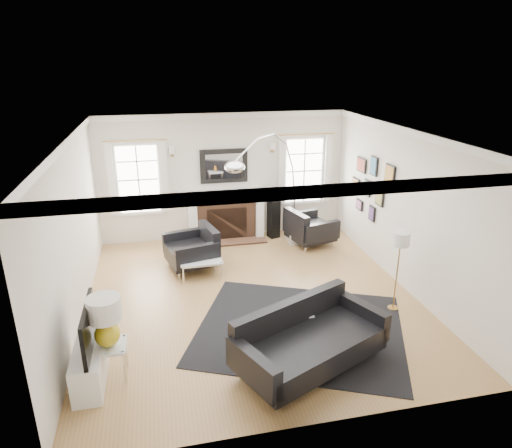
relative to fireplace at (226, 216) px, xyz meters
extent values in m
plane|color=#A37744|center=(0.00, -2.79, -0.54)|extent=(6.00, 6.00, 0.00)
cube|color=silver|center=(0.00, 0.21, 0.86)|extent=(5.50, 0.04, 2.80)
cube|color=silver|center=(0.00, -5.79, 0.86)|extent=(5.50, 0.04, 2.80)
cube|color=silver|center=(-2.75, -2.79, 0.86)|extent=(0.04, 6.00, 2.80)
cube|color=silver|center=(2.75, -2.79, 0.86)|extent=(0.04, 6.00, 2.80)
cube|color=white|center=(0.00, -2.79, 2.26)|extent=(5.50, 6.00, 0.02)
cube|color=white|center=(0.00, -2.79, 2.20)|extent=(5.50, 6.00, 0.12)
cube|color=white|center=(-0.75, 0.01, 0.01)|extent=(0.18, 0.38, 1.10)
cube|color=white|center=(0.75, 0.01, 0.01)|extent=(0.18, 0.38, 1.10)
cube|color=white|center=(0.00, 0.01, 0.51)|extent=(1.70, 0.38, 0.12)
cube|color=white|center=(0.00, 0.01, 0.41)|extent=(1.50, 0.34, 0.10)
cube|color=brown|center=(0.00, 0.03, -0.09)|extent=(1.30, 0.30, 0.90)
cube|color=black|center=(0.00, -0.07, -0.16)|extent=(0.90, 0.10, 0.76)
cube|color=brown|center=(0.00, -0.24, -0.52)|extent=(1.70, 0.50, 0.04)
cube|color=black|center=(0.00, 0.17, 1.11)|extent=(1.05, 0.06, 0.75)
cube|color=white|center=(0.00, 0.13, 1.11)|extent=(0.82, 0.02, 0.55)
cube|color=white|center=(-1.85, 0.18, 0.91)|extent=(1.00, 0.05, 1.60)
cube|color=white|center=(-1.85, 0.15, 0.91)|extent=(0.84, 0.02, 1.44)
cube|color=white|center=(-2.40, 0.08, 0.96)|extent=(0.14, 0.05, 1.55)
cube|color=white|center=(-1.30, 0.08, 0.96)|extent=(0.14, 0.05, 1.55)
cube|color=white|center=(1.85, 0.18, 0.91)|extent=(1.00, 0.05, 1.60)
cube|color=white|center=(1.85, 0.15, 0.91)|extent=(0.84, 0.02, 1.44)
cube|color=white|center=(1.30, 0.08, 0.96)|extent=(0.14, 0.05, 1.55)
cube|color=white|center=(2.40, 0.08, 0.96)|extent=(0.14, 0.05, 1.55)
cube|color=black|center=(2.72, -2.19, 1.31)|extent=(0.03, 0.34, 0.44)
cube|color=#BD8532|center=(2.70, -2.19, 1.31)|extent=(0.01, 0.29, 0.39)
cube|color=black|center=(2.72, -1.54, 1.36)|extent=(0.03, 0.28, 0.38)
cube|color=teal|center=(2.70, -1.54, 1.36)|extent=(0.01, 0.23, 0.33)
cube|color=black|center=(2.72, -0.99, 1.26)|extent=(0.03, 0.40, 0.30)
cube|color=#A64133|center=(2.70, -0.99, 1.26)|extent=(0.01, 0.35, 0.25)
cube|color=black|center=(2.72, -1.89, 0.81)|extent=(0.03, 0.30, 0.30)
cube|color=#9C9047|center=(2.70, -1.89, 0.81)|extent=(0.01, 0.25, 0.25)
cube|color=black|center=(2.72, -1.34, 0.86)|extent=(0.03, 0.26, 0.34)
cube|color=#508563|center=(2.70, -1.34, 0.86)|extent=(0.01, 0.21, 0.29)
cube|color=black|center=(2.72, -0.79, 0.81)|extent=(0.03, 0.32, 0.24)
cube|color=tan|center=(2.70, -0.79, 0.81)|extent=(0.01, 0.27, 0.19)
cube|color=black|center=(2.72, -1.64, 0.41)|extent=(0.03, 0.24, 0.30)
cube|color=#563972|center=(2.70, -1.64, 0.41)|extent=(0.01, 0.19, 0.25)
cube|color=black|center=(2.72, -1.04, 0.41)|extent=(0.03, 0.28, 0.22)
cube|color=#A96290|center=(2.70, -1.04, 0.41)|extent=(0.01, 0.23, 0.17)
cube|color=white|center=(-2.45, -4.49, -0.29)|extent=(0.35, 1.00, 0.50)
cube|color=black|center=(-2.40, -4.49, 0.26)|extent=(0.05, 1.00, 0.58)
cube|color=black|center=(0.52, -3.91, -0.54)|extent=(3.82, 3.56, 0.01)
cube|color=black|center=(0.38, -4.81, -0.24)|extent=(2.18, 1.68, 0.33)
cube|color=black|center=(0.21, -4.43, 0.01)|extent=(1.85, 0.97, 0.55)
cube|color=black|center=(-0.49, -5.21, -0.10)|extent=(0.53, 0.91, 0.42)
cube|color=black|center=(1.26, -4.40, -0.10)|extent=(0.53, 0.91, 0.42)
cube|color=black|center=(-0.92, -1.39, -0.24)|extent=(1.04, 1.04, 0.33)
cube|color=black|center=(-0.54, -1.31, 0.00)|extent=(0.34, 0.88, 0.54)
cube|color=black|center=(-1.01, -0.97, -0.11)|extent=(0.88, 0.32, 0.41)
cube|color=black|center=(-0.82, -1.82, -0.11)|extent=(0.88, 0.32, 0.41)
cube|color=black|center=(1.76, -0.72, -0.24)|extent=(1.05, 1.05, 0.32)
cube|color=black|center=(1.39, -0.82, -0.01)|extent=(0.36, 0.87, 0.54)
cube|color=black|center=(1.87, -1.14, -0.11)|extent=(0.86, 0.34, 0.41)
cube|color=black|center=(1.65, -0.31, -0.11)|extent=(0.86, 0.34, 0.41)
cube|color=silver|center=(-0.76, -1.67, -0.21)|extent=(0.78, 0.78, 0.02)
cylinder|color=silver|center=(-1.11, -2.02, -0.37)|extent=(0.04, 0.04, 0.35)
cylinder|color=silver|center=(-0.42, -2.02, -0.37)|extent=(0.04, 0.04, 0.35)
cylinder|color=silver|center=(-1.11, -1.32, -0.37)|extent=(0.04, 0.04, 0.35)
cylinder|color=silver|center=(-0.42, -1.32, -0.37)|extent=(0.04, 0.04, 0.35)
cube|color=silver|center=(-2.20, -4.44, -0.07)|extent=(0.43, 0.43, 0.02)
cylinder|color=silver|center=(-2.38, -4.62, -0.30)|extent=(0.04, 0.04, 0.48)
cylinder|color=silver|center=(-2.02, -4.62, -0.30)|extent=(0.04, 0.04, 0.48)
cylinder|color=silver|center=(-2.38, -4.26, -0.30)|extent=(0.04, 0.04, 0.48)
cylinder|color=silver|center=(-2.02, -4.26, -0.30)|extent=(0.04, 0.04, 0.48)
cube|color=silver|center=(0.35, -4.19, -0.06)|extent=(0.45, 0.38, 0.02)
cylinder|color=silver|center=(0.16, -4.34, -0.29)|extent=(0.04, 0.04, 0.50)
cylinder|color=silver|center=(0.53, -4.34, -0.29)|extent=(0.04, 0.04, 0.50)
cylinder|color=silver|center=(0.16, -4.04, -0.29)|extent=(0.04, 0.04, 0.50)
cylinder|color=silver|center=(0.53, -4.04, -0.29)|extent=(0.04, 0.04, 0.50)
sphere|color=gold|center=(-2.20, -4.44, 0.09)|extent=(0.32, 0.32, 0.32)
cylinder|color=gold|center=(-2.20, -4.44, 0.25)|extent=(0.04, 0.04, 0.13)
cylinder|color=white|center=(-2.20, -4.44, 0.47)|extent=(0.42, 0.42, 0.30)
sphere|color=#BB6318|center=(0.35, -4.19, 0.03)|extent=(0.10, 0.10, 0.10)
sphere|color=#BB6318|center=(0.35, -4.19, 0.10)|extent=(0.08, 0.08, 0.08)
cube|color=silver|center=(1.44, -0.51, -0.43)|extent=(0.27, 0.44, 0.22)
ellipsoid|color=silver|center=(-0.10, -1.82, 1.54)|extent=(0.37, 0.37, 0.22)
cylinder|color=#AB7F3B|center=(2.20, -3.67, -0.53)|extent=(0.17, 0.17, 0.03)
cylinder|color=#AB7F3B|center=(2.20, -3.67, 0.06)|extent=(0.02, 0.02, 1.20)
cylinder|color=white|center=(2.20, -3.67, 0.70)|extent=(0.28, 0.28, 0.22)
cube|color=black|center=(1.07, -0.14, 0.02)|extent=(0.28, 0.28, 1.13)
camera|label=1|loc=(-1.42, -9.62, 3.37)|focal=32.00mm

